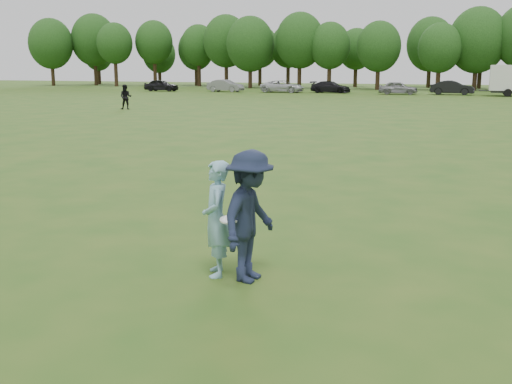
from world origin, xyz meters
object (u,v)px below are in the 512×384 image
Objects in this scene: defender at (250,216)px; car_a at (161,85)px; thrower at (216,219)px; car_d at (331,87)px; car_e at (398,88)px; car_b at (225,86)px; car_c at (283,86)px; player_far_a at (126,97)px; car_f at (452,88)px.

defender reaches higher than car_a.
car_d is at bearing 165.47° from thrower.
car_d is 1.11× the size of car_e.
car_b reaches higher than car_c.
car_b is (-4.89, 30.47, -0.16)m from player_far_a.
thrower is 61.66m from car_f.
thrower is at bearing 91.72° from defender.
car_f is at bearing 6.14° from defender.
car_b is 20.64m from car_e.
car_c is at bearing 170.61° from thrower.
car_e is 5.78m from car_f.
car_f reaches higher than car_e.
defender reaches higher than car_f.
car_e is at bearing 44.26° from player_far_a.
defender is 36.43m from player_far_a.
defender reaches higher than player_far_a.
defender is (0.55, -0.05, 0.10)m from thrower.
player_far_a is 30.86m from car_b.
car_b is at bearing 29.74° from defender.
player_far_a is 0.38× the size of car_f.
car_f is at bearing -85.33° from car_c.
car_c is at bearing 94.11° from car_f.
defender is 68.53m from car_a.
car_b is 0.86× the size of car_c.
defender is 63.72m from car_c.
car_b is 12.81m from car_d.
player_far_a is at bearing -171.90° from thrower.
defender is 0.46× the size of car_e.
defender is 61.70m from car_f.
thrower is 0.41× the size of car_e.
player_far_a is 38.23m from car_f.
car_c is (2.23, 30.98, -0.18)m from player_far_a.
defender reaches higher than car_d.
player_far_a is 0.42× the size of car_a.
car_d is at bearing -78.40° from car_b.
thrower is 0.39× the size of car_b.
player_far_a is 34.30m from car_e.
thrower reaches higher than car_c.
car_b is 7.14m from car_c.
car_f is (13.57, -0.19, 0.09)m from car_d.
car_c is 1.10× the size of car_d.
car_d is at bearing -78.52° from car_c.
thrower reaches higher than car_d.
car_f is at bearing 153.05° from thrower.
car_f is (5.66, 1.20, 0.05)m from car_e.
player_far_a is 32.39m from car_a.
car_a is at bearing 89.32° from car_e.
car_a is 28.95m from car_e.
car_c is (-18.39, 61.01, -0.25)m from defender.
player_far_a reaches higher than car_b.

